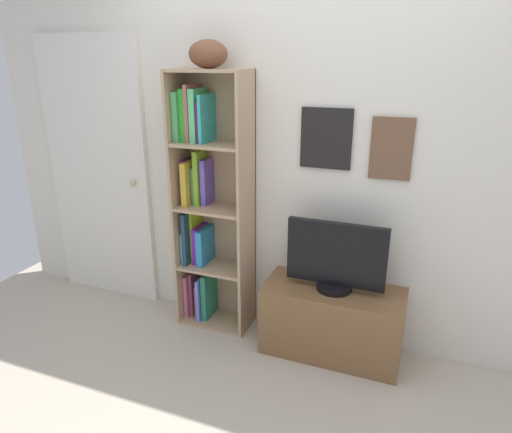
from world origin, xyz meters
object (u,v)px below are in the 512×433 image
at_px(bookshelf, 206,205).
at_px(football, 208,54).
at_px(tv_stand, 332,321).
at_px(television, 336,258).
at_px(door, 99,173).

bearing_deg(bookshelf, football, -24.87).
bearing_deg(football, bookshelf, 155.13).
distance_m(bookshelf, tv_stand, 1.13).
bearing_deg(television, bookshelf, 174.67).
xyz_separation_m(television, door, (-1.88, 0.17, 0.32)).
distance_m(bookshelf, television, 0.95).
distance_m(bookshelf, door, 0.97).
relative_size(bookshelf, door, 0.89).
bearing_deg(bookshelf, door, 174.90).
height_order(bookshelf, door, door).
height_order(football, tv_stand, football).
height_order(tv_stand, door, door).
height_order(television, door, door).
relative_size(football, door, 0.12).
distance_m(football, tv_stand, 1.83).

